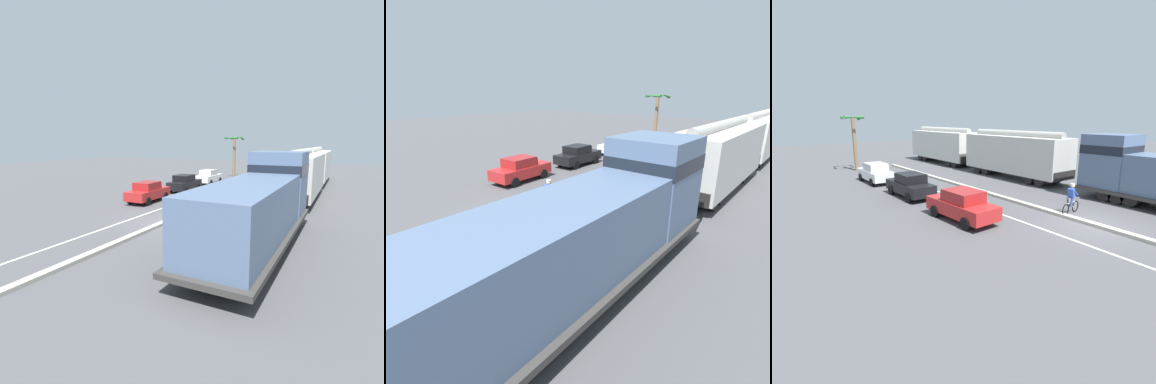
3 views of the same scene
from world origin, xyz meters
The scene contains 10 objects.
ground_plane centered at (0.00, 0.00, 0.00)m, with size 120.00×120.00×0.00m, color #4C4C4F.
median_curb centered at (0.00, 6.00, 0.08)m, with size 0.36×36.00×0.16m, color #B2AD9E.
lane_stripe centered at (-2.40, 6.00, 0.00)m, with size 0.14×36.00×0.01m, color silver.
hopper_car_lead centered at (5.87, 10.95, 2.08)m, with size 2.90×10.60×4.18m.
hopper_car_middle centered at (5.87, 22.55, 2.08)m, with size 2.90×10.60×4.18m.
parked_car_red centered at (-4.72, 4.40, 0.82)m, with size 1.98×4.27×1.62m.
parked_car_black centered at (-4.69, 10.37, 0.82)m, with size 1.86×4.21×1.62m.
parked_car_white centered at (-4.84, 16.40, 0.82)m, with size 1.84×4.20×1.62m.
cyclist centered at (0.73, 1.64, 0.82)m, with size 1.71×0.49×1.71m.
palm_tree_near centered at (-4.28, 23.30, 4.02)m, with size 2.29×2.24×5.61m.
Camera 3 is at (-13.53, -7.63, 5.18)m, focal length 28.00 mm.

